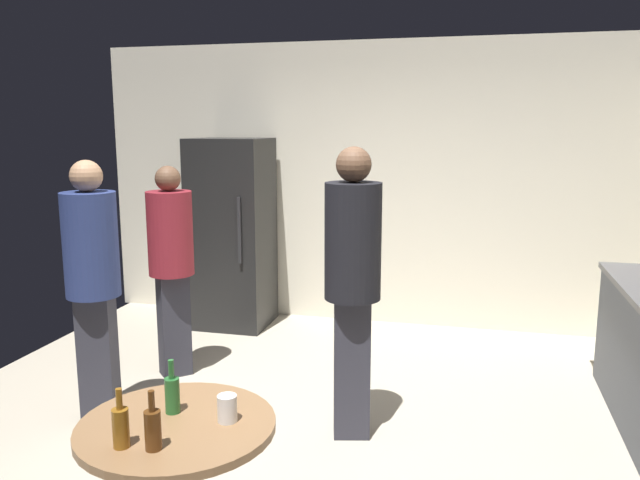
{
  "coord_description": "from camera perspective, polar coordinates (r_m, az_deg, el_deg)",
  "views": [
    {
      "loc": [
        1.02,
        -3.34,
        1.91
      ],
      "look_at": [
        0.02,
        0.73,
        1.15
      ],
      "focal_mm": 35.15,
      "sensor_mm": 36.0,
      "label": 1
    }
  ],
  "objects": [
    {
      "name": "ground_plane",
      "position": [
        4.0,
        -2.88,
        -19.01
      ],
      "size": [
        5.2,
        5.2,
        0.1
      ],
      "primitive_type": "cube",
      "color": "#B2A893"
    },
    {
      "name": "wall_back",
      "position": [
        6.08,
        4.18,
        5.01
      ],
      "size": [
        5.32,
        0.06,
        2.7
      ],
      "primitive_type": "cube",
      "color": "silver",
      "rests_on": "ground_plane"
    },
    {
      "name": "refrigerator",
      "position": [
        6.06,
        -8.0,
        0.63
      ],
      "size": [
        0.7,
        0.68,
        1.8
      ],
      "color": "black",
      "rests_on": "ground_plane"
    },
    {
      "name": "foreground_table",
      "position": [
        2.74,
        -12.82,
        -17.84
      ],
      "size": [
        0.8,
        0.8,
        0.73
      ],
      "color": "olive",
      "rests_on": "ground_plane"
    },
    {
      "name": "beer_bottle_amber",
      "position": [
        2.53,
        -17.69,
        -15.83
      ],
      "size": [
        0.06,
        0.06,
        0.23
      ],
      "color": "#8C5919",
      "rests_on": "foreground_table"
    },
    {
      "name": "beer_bottle_brown",
      "position": [
        2.48,
        -14.98,
        -16.22
      ],
      "size": [
        0.06,
        0.06,
        0.23
      ],
      "color": "#593314",
      "rests_on": "foreground_table"
    },
    {
      "name": "beer_bottle_green",
      "position": [
        2.74,
        -13.3,
        -13.44
      ],
      "size": [
        0.06,
        0.06,
        0.23
      ],
      "color": "#26662D",
      "rests_on": "foreground_table"
    },
    {
      "name": "plastic_cup_white",
      "position": [
        2.64,
        -8.45,
        -14.92
      ],
      "size": [
        0.08,
        0.08,
        0.11
      ],
      "primitive_type": "cylinder",
      "color": "white",
      "rests_on": "foreground_table"
    },
    {
      "name": "person_in_navy_shirt",
      "position": [
        4.24,
        -20.0,
        -2.7
      ],
      "size": [
        0.41,
        0.41,
        1.71
      ],
      "rotation": [
        0.0,
        0.0,
        -1.34
      ],
      "color": "#2D2D38",
      "rests_on": "ground_plane"
    },
    {
      "name": "person_in_maroon_shirt",
      "position": [
        4.87,
        -13.4,
        -1.36
      ],
      "size": [
        0.48,
        0.48,
        1.62
      ],
      "rotation": [
        0.0,
        0.0,
        -0.81
      ],
      "color": "#2D2D38",
      "rests_on": "ground_plane"
    },
    {
      "name": "person_in_black_shirt",
      "position": [
        3.76,
        3.0,
        -2.8
      ],
      "size": [
        0.41,
        0.41,
        1.8
      ],
      "rotation": [
        0.0,
        0.0,
        -1.33
      ],
      "color": "#2D2D38",
      "rests_on": "ground_plane"
    }
  ]
}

